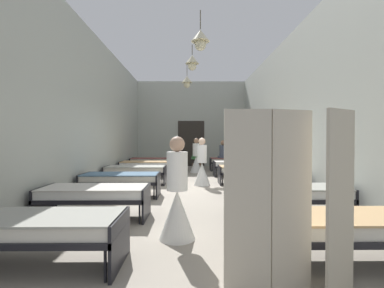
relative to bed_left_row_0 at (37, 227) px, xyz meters
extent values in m
cube|color=#9E9384|center=(1.80, 4.75, -0.49)|extent=(6.30, 14.43, 0.10)
cube|color=#B2B7AD|center=(1.80, 11.76, 1.81)|extent=(6.10, 0.20, 4.51)
cube|color=#B2B7AD|center=(-1.15, 4.75, 1.81)|extent=(0.20, 13.83, 4.51)
cube|color=#B2B7AD|center=(4.75, 4.75, 1.81)|extent=(0.20, 13.83, 4.51)
cube|color=#2D2823|center=(1.80, 11.64, 0.76)|extent=(1.40, 0.06, 2.40)
cylinder|color=brown|center=(1.97, 3.54, 3.84)|extent=(0.02, 0.02, 0.45)
cone|color=beige|center=(1.97, 3.54, 3.47)|extent=(0.44, 0.44, 0.28)
sphere|color=beige|center=(1.97, 3.54, 3.25)|extent=(0.28, 0.28, 0.28)
cylinder|color=brown|center=(1.80, 5.96, 3.91)|extent=(0.02, 0.02, 0.32)
cone|color=beige|center=(1.80, 5.96, 3.59)|extent=(0.44, 0.44, 0.28)
sphere|color=beige|center=(1.80, 5.96, 3.37)|extent=(0.28, 0.28, 0.28)
cylinder|color=brown|center=(1.61, 8.38, 3.84)|extent=(0.02, 0.02, 0.45)
cone|color=beige|center=(1.61, 8.38, 3.47)|extent=(0.44, 0.44, 0.28)
sphere|color=beige|center=(1.61, 8.38, 3.25)|extent=(0.28, 0.28, 0.28)
cylinder|color=black|center=(0.87, -0.36, -0.27)|extent=(0.03, 0.03, 0.34)
cylinder|color=black|center=(0.87, 0.36, -0.27)|extent=(0.03, 0.03, 0.34)
cube|color=black|center=(0.00, 0.00, -0.06)|extent=(1.90, 0.84, 0.07)
cube|color=black|center=(0.93, 0.00, -0.15)|extent=(0.04, 0.84, 0.57)
cube|color=silver|center=(0.00, 0.00, 0.04)|extent=(1.82, 0.78, 0.14)
cube|color=#9E9E93|center=(0.00, 0.00, 0.12)|extent=(1.86, 0.82, 0.02)
cylinder|color=black|center=(2.73, -0.36, -0.27)|extent=(0.03, 0.03, 0.34)
cylinder|color=black|center=(2.73, 0.36, -0.27)|extent=(0.03, 0.03, 0.34)
cube|color=black|center=(3.60, 0.00, -0.06)|extent=(1.90, 0.84, 0.07)
cube|color=black|center=(2.67, 0.00, -0.15)|extent=(0.04, 0.84, 0.57)
cube|color=silver|center=(3.60, 0.00, 0.04)|extent=(1.82, 0.78, 0.14)
cube|color=tan|center=(3.60, 0.00, 0.12)|extent=(1.86, 0.82, 0.02)
cylinder|color=black|center=(-0.87, 1.54, -0.27)|extent=(0.03, 0.03, 0.34)
cylinder|color=black|center=(-0.87, 2.26, -0.27)|extent=(0.03, 0.03, 0.34)
cylinder|color=black|center=(0.87, 1.54, -0.27)|extent=(0.03, 0.03, 0.34)
cylinder|color=black|center=(0.87, 2.26, -0.27)|extent=(0.03, 0.03, 0.34)
cube|color=black|center=(0.00, 1.90, -0.06)|extent=(1.90, 0.84, 0.07)
cube|color=black|center=(-0.93, 1.90, -0.15)|extent=(0.04, 0.84, 0.57)
cube|color=black|center=(0.93, 1.90, -0.15)|extent=(0.04, 0.84, 0.57)
cube|color=white|center=(0.00, 1.90, 0.04)|extent=(1.82, 0.78, 0.14)
cube|color=beige|center=(0.00, 1.90, 0.12)|extent=(1.86, 0.82, 0.02)
cylinder|color=black|center=(2.73, 1.54, -0.27)|extent=(0.03, 0.03, 0.34)
cylinder|color=black|center=(2.73, 2.26, -0.27)|extent=(0.03, 0.03, 0.34)
cylinder|color=black|center=(4.47, 1.54, -0.27)|extent=(0.03, 0.03, 0.34)
cylinder|color=black|center=(4.47, 2.26, -0.27)|extent=(0.03, 0.03, 0.34)
cube|color=black|center=(3.60, 1.90, -0.06)|extent=(1.90, 0.84, 0.07)
cube|color=black|center=(2.67, 1.90, -0.15)|extent=(0.04, 0.84, 0.57)
cube|color=black|center=(4.53, 1.90, -0.15)|extent=(0.04, 0.84, 0.57)
cube|color=white|center=(3.60, 1.90, 0.04)|extent=(1.82, 0.78, 0.14)
cube|color=#9E9E93|center=(3.60, 1.90, 0.12)|extent=(1.86, 0.82, 0.02)
cylinder|color=black|center=(-0.87, 3.44, -0.27)|extent=(0.03, 0.03, 0.34)
cylinder|color=black|center=(-0.87, 4.16, -0.27)|extent=(0.03, 0.03, 0.34)
cylinder|color=black|center=(0.87, 3.44, -0.27)|extent=(0.03, 0.03, 0.34)
cylinder|color=black|center=(0.87, 4.16, -0.27)|extent=(0.03, 0.03, 0.34)
cube|color=black|center=(0.00, 3.80, -0.06)|extent=(1.90, 0.84, 0.07)
cube|color=black|center=(-0.93, 3.80, -0.15)|extent=(0.04, 0.84, 0.57)
cube|color=black|center=(0.93, 3.80, -0.15)|extent=(0.04, 0.84, 0.57)
cube|color=silver|center=(0.00, 3.80, 0.04)|extent=(1.82, 0.78, 0.14)
cube|color=slate|center=(0.00, 3.80, 0.12)|extent=(1.86, 0.82, 0.02)
cylinder|color=black|center=(2.73, 3.44, -0.27)|extent=(0.03, 0.03, 0.34)
cylinder|color=black|center=(2.73, 4.16, -0.27)|extent=(0.03, 0.03, 0.34)
cylinder|color=black|center=(4.47, 3.44, -0.27)|extent=(0.03, 0.03, 0.34)
cylinder|color=black|center=(4.47, 4.16, -0.27)|extent=(0.03, 0.03, 0.34)
cube|color=black|center=(3.60, 3.80, -0.06)|extent=(1.90, 0.84, 0.07)
cube|color=black|center=(2.67, 3.80, -0.15)|extent=(0.04, 0.84, 0.57)
cube|color=black|center=(4.53, 3.80, -0.15)|extent=(0.04, 0.84, 0.57)
cube|color=silver|center=(3.60, 3.80, 0.04)|extent=(1.82, 0.78, 0.14)
cube|color=beige|center=(3.60, 3.80, 0.12)|extent=(1.86, 0.82, 0.02)
cylinder|color=black|center=(-0.87, 5.34, -0.27)|extent=(0.03, 0.03, 0.34)
cylinder|color=black|center=(-0.87, 6.06, -0.27)|extent=(0.03, 0.03, 0.34)
cylinder|color=black|center=(0.87, 5.34, -0.27)|extent=(0.03, 0.03, 0.34)
cylinder|color=black|center=(0.87, 6.06, -0.27)|extent=(0.03, 0.03, 0.34)
cube|color=black|center=(0.00, 5.70, -0.06)|extent=(1.90, 0.84, 0.07)
cube|color=black|center=(-0.93, 5.70, -0.15)|extent=(0.04, 0.84, 0.57)
cube|color=black|center=(0.93, 5.70, -0.15)|extent=(0.04, 0.84, 0.57)
cube|color=silver|center=(0.00, 5.70, 0.04)|extent=(1.82, 0.78, 0.14)
cube|color=#9E9E93|center=(0.00, 5.70, 0.12)|extent=(1.86, 0.82, 0.02)
cylinder|color=black|center=(2.73, 5.34, -0.27)|extent=(0.03, 0.03, 0.34)
cylinder|color=black|center=(2.73, 6.06, -0.27)|extent=(0.03, 0.03, 0.34)
cylinder|color=black|center=(4.47, 5.34, -0.27)|extent=(0.03, 0.03, 0.34)
cylinder|color=black|center=(4.47, 6.06, -0.27)|extent=(0.03, 0.03, 0.34)
cube|color=black|center=(3.60, 5.70, -0.06)|extent=(1.90, 0.84, 0.07)
cube|color=black|center=(2.67, 5.70, -0.15)|extent=(0.04, 0.84, 0.57)
cube|color=black|center=(4.53, 5.70, -0.15)|extent=(0.04, 0.84, 0.57)
cube|color=silver|center=(3.60, 5.70, 0.04)|extent=(1.82, 0.78, 0.14)
cube|color=tan|center=(3.60, 5.70, 0.12)|extent=(1.86, 0.82, 0.02)
cylinder|color=black|center=(-0.87, 7.24, -0.27)|extent=(0.03, 0.03, 0.34)
cylinder|color=black|center=(-0.87, 7.96, -0.27)|extent=(0.03, 0.03, 0.34)
cylinder|color=black|center=(0.87, 7.24, -0.27)|extent=(0.03, 0.03, 0.34)
cylinder|color=black|center=(0.87, 7.96, -0.27)|extent=(0.03, 0.03, 0.34)
cube|color=black|center=(0.00, 7.60, -0.06)|extent=(1.90, 0.84, 0.07)
cube|color=black|center=(-0.93, 7.60, -0.15)|extent=(0.04, 0.84, 0.57)
cube|color=black|center=(0.93, 7.60, -0.15)|extent=(0.04, 0.84, 0.57)
cube|color=white|center=(0.00, 7.60, 0.04)|extent=(1.82, 0.78, 0.14)
cube|color=tan|center=(0.00, 7.60, 0.12)|extent=(1.86, 0.82, 0.02)
cylinder|color=black|center=(2.73, 7.24, -0.27)|extent=(0.03, 0.03, 0.34)
cylinder|color=black|center=(2.73, 7.96, -0.27)|extent=(0.03, 0.03, 0.34)
cylinder|color=black|center=(4.47, 7.24, -0.27)|extent=(0.03, 0.03, 0.34)
cylinder|color=black|center=(4.47, 7.96, -0.27)|extent=(0.03, 0.03, 0.34)
cube|color=black|center=(3.60, 7.60, -0.06)|extent=(1.90, 0.84, 0.07)
cube|color=black|center=(2.67, 7.60, -0.15)|extent=(0.04, 0.84, 0.57)
cube|color=black|center=(4.53, 7.60, -0.15)|extent=(0.04, 0.84, 0.57)
cube|color=white|center=(3.60, 7.60, 0.04)|extent=(1.82, 0.78, 0.14)
cube|color=beige|center=(3.60, 7.60, 0.12)|extent=(1.86, 0.82, 0.02)
cylinder|color=black|center=(-0.87, 9.14, -0.27)|extent=(0.03, 0.03, 0.34)
cylinder|color=black|center=(-0.87, 9.86, -0.27)|extent=(0.03, 0.03, 0.34)
cylinder|color=black|center=(0.87, 9.14, -0.27)|extent=(0.03, 0.03, 0.34)
cylinder|color=black|center=(0.87, 9.86, -0.27)|extent=(0.03, 0.03, 0.34)
cube|color=black|center=(0.00, 9.50, -0.06)|extent=(1.90, 0.84, 0.07)
cube|color=black|center=(-0.93, 9.50, -0.15)|extent=(0.04, 0.84, 0.57)
cube|color=black|center=(0.93, 9.50, -0.15)|extent=(0.04, 0.84, 0.57)
cube|color=silver|center=(0.00, 9.50, 0.04)|extent=(1.82, 0.78, 0.14)
cube|color=#8C4C47|center=(0.00, 9.50, 0.12)|extent=(1.86, 0.82, 0.02)
cylinder|color=black|center=(2.73, 9.14, -0.27)|extent=(0.03, 0.03, 0.34)
cylinder|color=black|center=(2.73, 9.86, -0.27)|extent=(0.03, 0.03, 0.34)
cylinder|color=black|center=(4.47, 9.14, -0.27)|extent=(0.03, 0.03, 0.34)
cylinder|color=black|center=(4.47, 9.86, -0.27)|extent=(0.03, 0.03, 0.34)
cube|color=black|center=(3.60, 9.50, -0.06)|extent=(1.90, 0.84, 0.07)
cube|color=black|center=(2.67, 9.50, -0.15)|extent=(0.04, 0.84, 0.57)
cube|color=black|center=(4.53, 9.50, -0.15)|extent=(0.04, 0.84, 0.57)
cube|color=silver|center=(3.60, 9.50, 0.04)|extent=(1.82, 0.78, 0.14)
cube|color=#8C4C47|center=(3.60, 9.50, 0.12)|extent=(1.86, 0.82, 0.02)
cone|color=white|center=(1.53, 0.84, -0.09)|extent=(0.52, 0.52, 0.70)
cylinder|color=white|center=(1.53, 0.84, 0.54)|extent=(0.30, 0.30, 0.55)
sphere|color=tan|center=(1.53, 0.84, 0.92)|extent=(0.22, 0.22, 0.22)
cone|color=white|center=(1.53, 0.84, 1.00)|extent=(0.18, 0.18, 0.10)
cone|color=white|center=(2.10, 5.48, -0.09)|extent=(0.52, 0.52, 0.70)
cylinder|color=white|center=(2.10, 5.48, 0.54)|extent=(0.30, 0.30, 0.55)
sphere|color=beige|center=(2.10, 5.48, 0.92)|extent=(0.22, 0.22, 0.22)
cone|color=white|center=(2.10, 5.48, 1.00)|extent=(0.18, 0.18, 0.10)
cone|color=white|center=(2.00, 8.77, -0.09)|extent=(0.52, 0.52, 0.70)
cylinder|color=white|center=(2.00, 8.77, 0.54)|extent=(0.30, 0.30, 0.55)
sphere|color=#A87A5B|center=(2.00, 8.77, 0.92)|extent=(0.22, 0.22, 0.22)
cone|color=white|center=(2.00, 8.77, 1.00)|extent=(0.18, 0.18, 0.10)
cylinder|color=#515B70|center=(3.25, 9.59, 0.43)|extent=(0.32, 0.32, 0.58)
cube|color=#515B70|center=(3.25, 9.59, 0.18)|extent=(0.44, 0.44, 0.08)
sphere|color=#A87A5B|center=(3.25, 9.59, 0.83)|extent=(0.22, 0.22, 0.22)
cylinder|color=brown|center=(2.03, 9.48, -0.27)|extent=(0.39, 0.39, 0.33)
cylinder|color=brown|center=(2.03, 9.48, -0.01)|extent=(0.06, 0.06, 0.20)
cone|color=#3D7A42|center=(2.03, 9.48, 0.45)|extent=(0.50, 0.50, 0.72)
cube|color=#BCB29E|center=(2.23, -0.64, 0.41)|extent=(0.42, 0.04, 1.70)
cube|color=#BCB29E|center=(2.65, -0.58, 0.41)|extent=(0.41, 0.14, 1.70)
cube|color=#BCB29E|center=(3.07, -0.64, 0.41)|extent=(0.37, 0.25, 1.70)
camera|label=1|loc=(1.71, -3.11, 0.99)|focal=25.94mm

